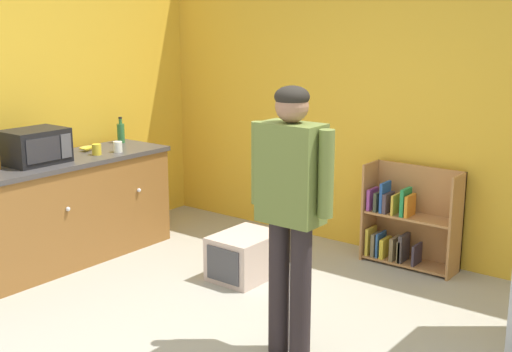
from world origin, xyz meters
TOP-DOWN VIEW (x-y plane):
  - back_wall at (0.00, 2.33)m, footprint 5.20×0.06m
  - left_side_wall at (-2.63, 0.80)m, footprint 0.06×2.99m
  - kitchen_counter at (-2.20, 0.23)m, footprint 0.65×2.33m
  - bookshelf at (0.16, 2.14)m, footprint 0.80×0.28m
  - standing_person at (0.29, 0.23)m, footprint 0.57×0.22m
  - pet_carrier at (-0.73, 1.06)m, footprint 0.42×0.55m
  - microwave at (-2.21, 0.19)m, footprint 0.37×0.48m
  - banana_bunch at (-2.30, 0.78)m, footprint 0.12×0.16m
  - green_glass_bottle at (-2.38, 1.24)m, footprint 0.07×0.07m
  - white_cup at (-2.04, 0.91)m, footprint 0.08×0.08m
  - yellow_cup at (-2.09, 0.71)m, footprint 0.08×0.08m

SIDE VIEW (x-z plane):
  - pet_carrier at x=-0.73m, z-range 0.00..0.36m
  - bookshelf at x=0.16m, z-range -0.06..0.79m
  - kitchen_counter at x=-2.20m, z-range 0.00..0.90m
  - banana_bunch at x=-2.30m, z-range 0.91..0.95m
  - white_cup at x=-2.04m, z-range 0.90..0.99m
  - yellow_cup at x=-2.09m, z-range 0.90..0.99m
  - green_glass_bottle at x=-2.38m, z-range 0.88..1.12m
  - standing_person at x=0.29m, z-range 0.17..1.85m
  - microwave at x=-2.21m, z-range 0.90..1.18m
  - back_wall at x=0.00m, z-range 0.00..2.70m
  - left_side_wall at x=-2.63m, z-range 0.00..2.70m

